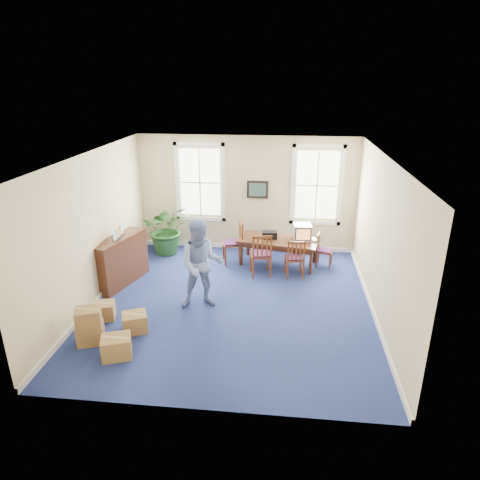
# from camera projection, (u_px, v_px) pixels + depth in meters

# --- Properties ---
(floor) EXTENTS (6.50, 6.50, 0.00)m
(floor) POSITION_uv_depth(u_px,v_px,m) (233.00, 303.00, 9.37)
(floor) COLOR navy
(floor) RESTS_ON ground
(ceiling) EXTENTS (6.50, 6.50, 0.00)m
(ceiling) POSITION_uv_depth(u_px,v_px,m) (231.00, 156.00, 8.23)
(ceiling) COLOR white
(ceiling) RESTS_ON ground
(wall_back) EXTENTS (6.50, 0.00, 6.50)m
(wall_back) POSITION_uv_depth(u_px,v_px,m) (247.00, 194.00, 11.82)
(wall_back) COLOR #CCB890
(wall_back) RESTS_ON ground
(wall_front) EXTENTS (6.50, 0.00, 6.50)m
(wall_front) POSITION_uv_depth(u_px,v_px,m) (202.00, 316.00, 5.78)
(wall_front) COLOR #CCB890
(wall_front) RESTS_ON ground
(wall_left) EXTENTS (0.00, 6.50, 6.50)m
(wall_left) POSITION_uv_depth(u_px,v_px,m) (93.00, 229.00, 9.10)
(wall_left) COLOR #CCB890
(wall_left) RESTS_ON ground
(wall_right) EXTENTS (0.00, 6.50, 6.50)m
(wall_right) POSITION_uv_depth(u_px,v_px,m) (382.00, 240.00, 8.50)
(wall_right) COLOR #CCB890
(wall_right) RESTS_ON ground
(baseboard_back) EXTENTS (6.00, 0.04, 0.12)m
(baseboard_back) POSITION_uv_depth(u_px,v_px,m) (246.00, 246.00, 12.34)
(baseboard_back) COLOR white
(baseboard_back) RESTS_ON ground
(baseboard_left) EXTENTS (0.04, 6.50, 0.12)m
(baseboard_left) POSITION_uv_depth(u_px,v_px,m) (102.00, 293.00, 9.65)
(baseboard_left) COLOR white
(baseboard_left) RESTS_ON ground
(baseboard_right) EXTENTS (0.04, 6.50, 0.12)m
(baseboard_right) POSITION_uv_depth(u_px,v_px,m) (371.00, 308.00, 9.05)
(baseboard_right) COLOR white
(baseboard_right) RESTS_ON ground
(window_left) EXTENTS (1.40, 0.12, 2.20)m
(window_left) POSITION_uv_depth(u_px,v_px,m) (200.00, 182.00, 11.82)
(window_left) COLOR white
(window_left) RESTS_ON ground
(window_right) EXTENTS (1.40, 0.12, 2.20)m
(window_right) POSITION_uv_depth(u_px,v_px,m) (317.00, 185.00, 11.50)
(window_right) COLOR white
(window_right) RESTS_ON ground
(wall_picture) EXTENTS (0.58, 0.06, 0.48)m
(wall_picture) POSITION_uv_depth(u_px,v_px,m) (258.00, 190.00, 11.69)
(wall_picture) COLOR black
(wall_picture) RESTS_ON ground
(conference_table) EXTENTS (2.17, 1.29, 0.69)m
(conference_table) POSITION_uv_depth(u_px,v_px,m) (278.00, 252.00, 11.21)
(conference_table) COLOR #472415
(conference_table) RESTS_ON ground
(crt_tv) EXTENTS (0.50, 0.54, 0.41)m
(crt_tv) POSITION_uv_depth(u_px,v_px,m) (302.00, 232.00, 10.99)
(crt_tv) COLOR #B7B7BC
(crt_tv) RESTS_ON conference_table
(game_console) EXTENTS (0.20, 0.24, 0.05)m
(game_console) POSITION_uv_depth(u_px,v_px,m) (313.00, 240.00, 10.98)
(game_console) COLOR white
(game_console) RESTS_ON conference_table
(equipment_bag) EXTENTS (0.40, 0.28, 0.19)m
(equipment_bag) POSITION_uv_depth(u_px,v_px,m) (270.00, 235.00, 11.12)
(equipment_bag) COLOR black
(equipment_bag) RESTS_ON conference_table
(chair_near_left) EXTENTS (0.59, 0.59, 1.11)m
(chair_near_left) POSITION_uv_depth(u_px,v_px,m) (261.00, 254.00, 10.53)
(chair_near_left) COLOR brown
(chair_near_left) RESTS_ON ground
(chair_near_right) EXTENTS (0.51, 0.51, 0.99)m
(chair_near_right) POSITION_uv_depth(u_px,v_px,m) (294.00, 257.00, 10.47)
(chair_near_right) COLOR brown
(chair_near_right) RESTS_ON ground
(chair_end_left) EXTENTS (0.61, 0.61, 1.11)m
(chair_end_left) POSITION_uv_depth(u_px,v_px,m) (232.00, 242.00, 11.25)
(chair_end_left) COLOR brown
(chair_end_left) RESTS_ON ground
(chair_end_right) EXTENTS (0.46, 0.46, 0.87)m
(chair_end_right) POSITION_uv_depth(u_px,v_px,m) (325.00, 250.00, 11.05)
(chair_end_right) COLOR brown
(chair_end_right) RESTS_ON ground
(man) EXTENTS (1.08, 0.91, 1.94)m
(man) POSITION_uv_depth(u_px,v_px,m) (202.00, 264.00, 8.92)
(man) COLOR #7B8EBF
(man) RESTS_ON ground
(credenza) EXTENTS (0.88, 1.62, 1.23)m
(credenza) POSITION_uv_depth(u_px,v_px,m) (120.00, 259.00, 10.06)
(credenza) COLOR #472415
(credenza) RESTS_ON ground
(brochure_rack) EXTENTS (0.28, 0.59, 0.26)m
(brochure_rack) POSITION_uv_depth(u_px,v_px,m) (118.00, 230.00, 9.80)
(brochure_rack) COLOR #99999E
(brochure_rack) RESTS_ON credenza
(potted_plant) EXTENTS (1.55, 1.45, 1.41)m
(potted_plant) POSITION_uv_depth(u_px,v_px,m) (167.00, 229.00, 11.81)
(potted_plant) COLOR #1D481D
(potted_plant) RESTS_ON ground
(cardboard_boxes) EXTENTS (1.62, 1.62, 0.73)m
(cardboard_boxes) POSITION_uv_depth(u_px,v_px,m) (101.00, 323.00, 7.92)
(cardboard_boxes) COLOR olive
(cardboard_boxes) RESTS_ON ground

